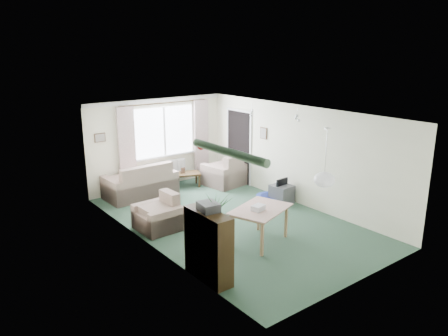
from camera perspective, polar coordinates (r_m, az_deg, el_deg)
ground at (r=9.67m, az=1.09°, el=-6.96°), size 6.50×6.50×0.00m
window at (r=11.94m, az=-7.85°, el=4.77°), size 1.80×0.03×1.30m
curtain_rod at (r=11.75m, az=-7.79°, el=8.41°), size 2.60×0.03×0.03m
curtain_left at (r=11.38m, az=-12.58°, el=2.83°), size 0.45×0.08×2.00m
curtain_right at (r=12.50m, az=-3.00°, el=4.30°), size 0.45×0.08×2.00m
radiator at (r=12.15m, az=-7.57°, el=-0.36°), size 1.20×0.10×0.55m
doorway at (r=12.20m, az=1.97°, el=2.74°), size 0.03×0.95×2.00m
pendant_lamp at (r=7.76m, az=12.97°, el=-1.49°), size 0.36×0.36×0.36m
tinsel_garland at (r=6.11m, az=0.56°, el=2.09°), size 1.60×1.60×0.12m
bauble_cluster_a at (r=10.57m, az=3.65°, el=7.45°), size 0.20×0.20×0.20m
bauble_cluster_b at (r=9.92m, az=9.55°, el=6.74°), size 0.20×0.20×0.20m
wall_picture_back at (r=11.17m, az=-15.91°, el=3.84°), size 0.28×0.03×0.22m
wall_picture_right at (r=11.34m, az=5.19°, el=4.55°), size 0.03×0.24×0.30m
sofa at (r=11.31m, az=-10.90°, el=-1.50°), size 1.79×0.98×0.88m
armchair_corner at (r=12.04m, az=0.04°, el=-0.18°), size 1.09×1.04×0.88m
armchair_left at (r=9.24m, az=-8.67°, el=-5.69°), size 0.83×0.87×0.76m
coffee_table at (r=12.00m, az=-5.19°, el=-1.53°), size 0.96×0.75×0.38m
photo_frame at (r=11.92m, az=-5.37°, el=-0.30°), size 0.12×0.03×0.16m
bookshelf at (r=7.20m, az=-2.06°, el=-10.11°), size 0.33×0.96×1.17m
hifi_box at (r=6.98m, az=-2.05°, el=-5.08°), size 0.33×0.39×0.14m
houseplant at (r=7.26m, az=-0.90°, el=-8.81°), size 0.78×0.78×1.42m
dining_table at (r=8.59m, az=4.75°, el=-7.53°), size 1.27×1.04×0.68m
gift_box at (r=8.35m, az=4.49°, el=-5.26°), size 0.28×0.23×0.12m
tv_cube at (r=10.80m, az=7.54°, el=-3.39°), size 0.47×0.52×0.45m
pet_bed at (r=10.93m, az=5.97°, el=-3.95°), size 0.85×0.85×0.14m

